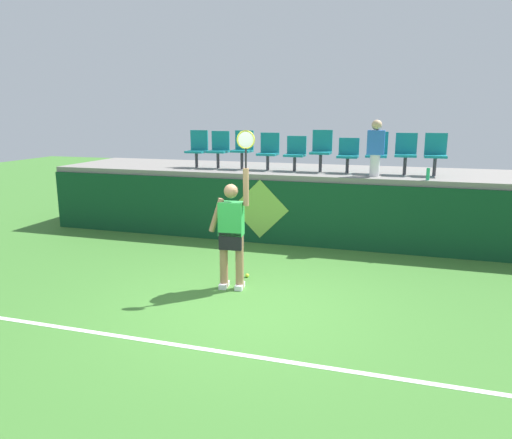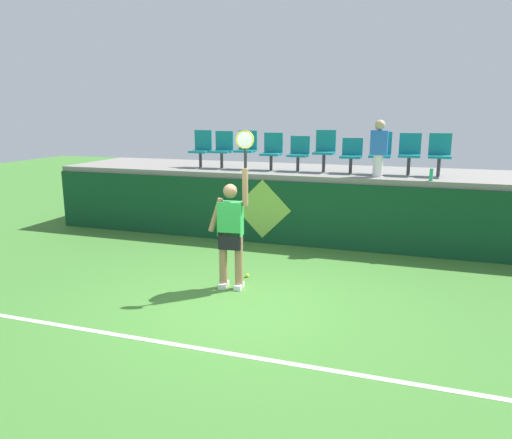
{
  "view_description": "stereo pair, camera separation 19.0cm",
  "coord_description": "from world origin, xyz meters",
  "px_view_note": "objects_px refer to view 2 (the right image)",
  "views": [
    {
      "loc": [
        2.05,
        -6.22,
        2.76
      ],
      "look_at": [
        -0.23,
        1.23,
        1.03
      ],
      "focal_mm": 33.64,
      "sensor_mm": 36.0,
      "label": 1
    },
    {
      "loc": [
        2.23,
        -6.17,
        2.76
      ],
      "look_at": [
        -0.23,
        1.23,
        1.03
      ],
      "focal_mm": 33.64,
      "sensor_mm": 36.0,
      "label": 2
    }
  ],
  "objects_px": {
    "stadium_chair_2": "(246,147)",
    "tennis_player": "(231,230)",
    "stadium_chair_0": "(202,147)",
    "stadium_chair_4": "(299,152)",
    "stadium_chair_8": "(410,152)",
    "stadium_chair_9": "(440,153)",
    "water_bottle": "(431,175)",
    "spectator_0": "(379,147)",
    "stadium_chair_6": "(352,154)",
    "stadium_chair_7": "(380,151)",
    "stadium_chair_1": "(223,148)",
    "tennis_ball": "(247,275)",
    "stadium_chair_3": "(272,150)",
    "stadium_chair_5": "(325,149)"
  },
  "relations": [
    {
      "from": "stadium_chair_1",
      "to": "stadium_chair_7",
      "type": "relative_size",
      "value": 0.97
    },
    {
      "from": "tennis_player",
      "to": "stadium_chair_9",
      "type": "bearing_deg",
      "value": 49.77
    },
    {
      "from": "stadium_chair_2",
      "to": "spectator_0",
      "type": "relative_size",
      "value": 0.77
    },
    {
      "from": "tennis_ball",
      "to": "stadium_chair_9",
      "type": "bearing_deg",
      "value": 45.81
    },
    {
      "from": "stadium_chair_6",
      "to": "stadium_chair_8",
      "type": "height_order",
      "value": "stadium_chair_8"
    },
    {
      "from": "water_bottle",
      "to": "stadium_chair_0",
      "type": "distance_m",
      "value": 5.26
    },
    {
      "from": "stadium_chair_2",
      "to": "stadium_chair_9",
      "type": "bearing_deg",
      "value": 0.01
    },
    {
      "from": "tennis_player",
      "to": "stadium_chair_4",
      "type": "height_order",
      "value": "tennis_player"
    },
    {
      "from": "stadium_chair_7",
      "to": "spectator_0",
      "type": "bearing_deg",
      "value": -90.0
    },
    {
      "from": "water_bottle",
      "to": "stadium_chair_3",
      "type": "height_order",
      "value": "stadium_chair_3"
    },
    {
      "from": "stadium_chair_8",
      "to": "stadium_chair_4",
      "type": "bearing_deg",
      "value": -179.92
    },
    {
      "from": "tennis_ball",
      "to": "stadium_chair_7",
      "type": "distance_m",
      "value": 4.16
    },
    {
      "from": "tennis_player",
      "to": "stadium_chair_8",
      "type": "xyz_separation_m",
      "value": [
        2.55,
        3.71,
        1.01
      ]
    },
    {
      "from": "stadium_chair_0",
      "to": "stadium_chair_7",
      "type": "xyz_separation_m",
      "value": [
        4.16,
        0.0,
        0.01
      ]
    },
    {
      "from": "stadium_chair_2",
      "to": "tennis_player",
      "type": "bearing_deg",
      "value": -74.14
    },
    {
      "from": "water_bottle",
      "to": "stadium_chair_2",
      "type": "height_order",
      "value": "stadium_chair_2"
    },
    {
      "from": "stadium_chair_6",
      "to": "stadium_chair_9",
      "type": "distance_m",
      "value": 1.78
    },
    {
      "from": "water_bottle",
      "to": "stadium_chair_2",
      "type": "xyz_separation_m",
      "value": [
        -4.04,
        0.8,
        0.38
      ]
    },
    {
      "from": "stadium_chair_6",
      "to": "water_bottle",
      "type": "bearing_deg",
      "value": -25.99
    },
    {
      "from": "stadium_chair_6",
      "to": "tennis_ball",
      "type": "bearing_deg",
      "value": -112.25
    },
    {
      "from": "stadium_chair_0",
      "to": "stadium_chair_2",
      "type": "bearing_deg",
      "value": -0.23
    },
    {
      "from": "stadium_chair_4",
      "to": "stadium_chair_8",
      "type": "bearing_deg",
      "value": 0.08
    },
    {
      "from": "stadium_chair_6",
      "to": "stadium_chair_9",
      "type": "relative_size",
      "value": 0.86
    },
    {
      "from": "stadium_chair_4",
      "to": "stadium_chair_6",
      "type": "height_order",
      "value": "stadium_chair_4"
    },
    {
      "from": "water_bottle",
      "to": "spectator_0",
      "type": "relative_size",
      "value": 0.21
    },
    {
      "from": "stadium_chair_6",
      "to": "stadium_chair_9",
      "type": "xyz_separation_m",
      "value": [
        1.78,
        0.01,
        0.07
      ]
    },
    {
      "from": "tennis_ball",
      "to": "stadium_chair_2",
      "type": "height_order",
      "value": "stadium_chair_2"
    },
    {
      "from": "tennis_ball",
      "to": "stadium_chair_3",
      "type": "height_order",
      "value": "stadium_chair_3"
    },
    {
      "from": "stadium_chair_3",
      "to": "stadium_chair_6",
      "type": "relative_size",
      "value": 1.12
    },
    {
      "from": "stadium_chair_2",
      "to": "stadium_chair_9",
      "type": "distance_m",
      "value": 4.2
    },
    {
      "from": "stadium_chair_9",
      "to": "tennis_player",
      "type": "bearing_deg",
      "value": -130.23
    },
    {
      "from": "stadium_chair_6",
      "to": "stadium_chair_2",
      "type": "bearing_deg",
      "value": 179.85
    },
    {
      "from": "stadium_chair_8",
      "to": "stadium_chair_5",
      "type": "bearing_deg",
      "value": 179.91
    },
    {
      "from": "tennis_ball",
      "to": "stadium_chair_9",
      "type": "distance_m",
      "value": 4.81
    },
    {
      "from": "tennis_ball",
      "to": "stadium_chair_2",
      "type": "xyz_separation_m",
      "value": [
        -1.12,
        3.16,
        1.95
      ]
    },
    {
      "from": "stadium_chair_0",
      "to": "stadium_chair_1",
      "type": "relative_size",
      "value": 1.02
    },
    {
      "from": "tennis_player",
      "to": "stadium_chair_9",
      "type": "height_order",
      "value": "tennis_player"
    },
    {
      "from": "stadium_chair_2",
      "to": "stadium_chair_6",
      "type": "height_order",
      "value": "stadium_chair_2"
    },
    {
      "from": "stadium_chair_6",
      "to": "spectator_0",
      "type": "bearing_deg",
      "value": -37.99
    },
    {
      "from": "stadium_chair_6",
      "to": "stadium_chair_7",
      "type": "height_order",
      "value": "stadium_chair_7"
    },
    {
      "from": "water_bottle",
      "to": "stadium_chair_2",
      "type": "bearing_deg",
      "value": 168.8
    },
    {
      "from": "stadium_chair_6",
      "to": "stadium_chair_7",
      "type": "xyz_separation_m",
      "value": [
        0.6,
        0.01,
        0.07
      ]
    },
    {
      "from": "stadium_chair_4",
      "to": "stadium_chair_7",
      "type": "relative_size",
      "value": 0.87
    },
    {
      "from": "tennis_player",
      "to": "water_bottle",
      "type": "distance_m",
      "value": 4.22
    },
    {
      "from": "stadium_chair_1",
      "to": "water_bottle",
      "type": "bearing_deg",
      "value": -9.82
    },
    {
      "from": "tennis_player",
      "to": "stadium_chair_7",
      "type": "xyz_separation_m",
      "value": [
        1.96,
        3.72,
        1.01
      ]
    },
    {
      "from": "water_bottle",
      "to": "stadium_chair_7",
      "type": "bearing_deg",
      "value": 141.93
    },
    {
      "from": "stadium_chair_5",
      "to": "stadium_chair_7",
      "type": "height_order",
      "value": "stadium_chair_5"
    },
    {
      "from": "stadium_chair_2",
      "to": "stadium_chair_3",
      "type": "distance_m",
      "value": 0.62
    },
    {
      "from": "stadium_chair_2",
      "to": "stadium_chair_0",
      "type": "bearing_deg",
      "value": 179.77
    }
  ]
}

